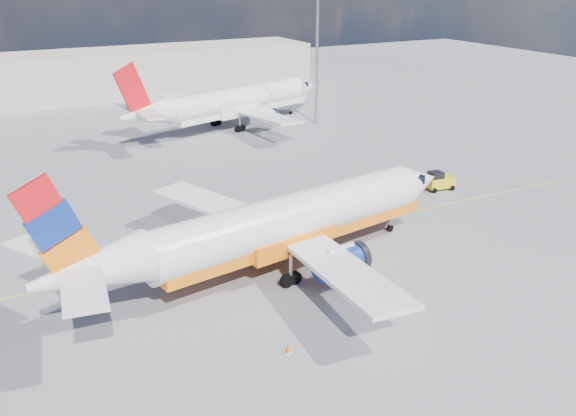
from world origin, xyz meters
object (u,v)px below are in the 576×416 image
main_jet (280,225)px  traffic_cone (288,349)px  second_jet (233,102)px  gse_tug (439,181)px

main_jet → traffic_cone: size_ratio=63.09×
second_jet → traffic_cone: size_ratio=61.60×
main_jet → gse_tug: size_ratio=12.35×
second_jet → traffic_cone: bearing=-127.9°
main_jet → traffic_cone: main_jet is taller
main_jet → gse_tug: main_jet is taller
second_jet → gse_tug: second_jet is taller
main_jet → traffic_cone: bearing=-124.9°
second_jet → traffic_cone: second_jet is taller
main_jet → gse_tug: 25.34m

